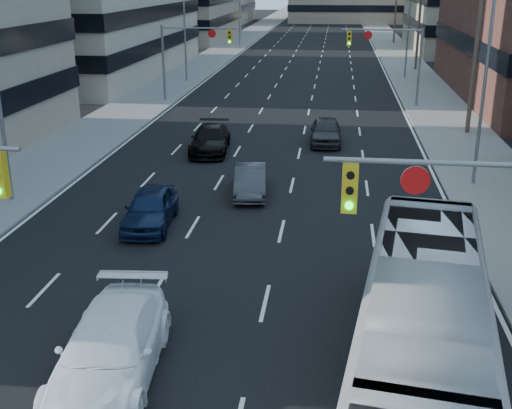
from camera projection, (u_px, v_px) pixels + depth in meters
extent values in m
cube|color=black|center=(319.00, 26.00, 130.44)|extent=(18.00, 300.00, 0.02)
cube|color=slate|center=(263.00, 26.00, 131.75)|extent=(5.00, 300.00, 0.15)
cube|color=slate|center=(377.00, 27.00, 129.10)|extent=(5.00, 300.00, 0.15)
cylinder|color=slate|center=(477.00, 164.00, 13.65)|extent=(6.50, 0.12, 0.12)
cube|color=gold|center=(350.00, 188.00, 14.17)|extent=(0.35, 0.28, 1.10)
cylinder|color=black|center=(351.00, 175.00, 13.90)|extent=(0.18, 0.06, 0.18)
cylinder|color=black|center=(350.00, 191.00, 14.02)|extent=(0.18, 0.06, 0.18)
cylinder|color=#0CE526|center=(349.00, 206.00, 14.14)|extent=(0.18, 0.06, 0.18)
cylinder|color=white|center=(415.00, 180.00, 13.90)|extent=(0.64, 0.06, 0.64)
cylinder|color=slate|center=(163.00, 64.00, 51.11)|extent=(0.18, 0.18, 6.00)
cylinder|color=slate|center=(199.00, 28.00, 49.83)|extent=(6.00, 0.12, 0.12)
cube|color=gold|center=(230.00, 37.00, 49.77)|extent=(0.35, 0.28, 1.10)
cylinder|color=black|center=(229.00, 33.00, 49.50)|extent=(0.18, 0.06, 0.18)
cylinder|color=black|center=(229.00, 37.00, 49.62)|extent=(0.18, 0.06, 0.18)
cylinder|color=#0CE526|center=(230.00, 42.00, 49.74)|extent=(0.18, 0.06, 0.18)
cylinder|color=white|center=(212.00, 34.00, 49.82)|extent=(0.64, 0.06, 0.64)
cylinder|color=slate|center=(419.00, 68.00, 48.81)|extent=(0.18, 0.18, 6.00)
cylinder|color=slate|center=(382.00, 30.00, 48.22)|extent=(6.00, 0.12, 0.12)
cube|color=gold|center=(349.00, 38.00, 48.71)|extent=(0.35, 0.28, 1.10)
cylinder|color=black|center=(349.00, 34.00, 48.44)|extent=(0.18, 0.06, 0.18)
cylinder|color=black|center=(349.00, 38.00, 48.56)|extent=(0.18, 0.06, 0.18)
cylinder|color=#0CE526|center=(349.00, 43.00, 48.68)|extent=(0.18, 0.06, 0.18)
cylinder|color=white|center=(368.00, 35.00, 48.44)|extent=(0.64, 0.06, 0.64)
cylinder|color=#4C3D2D|center=(476.00, 47.00, 39.30)|extent=(0.28, 0.28, 11.00)
cylinder|color=#4C3D2D|center=(419.00, 18.00, 67.35)|extent=(0.28, 0.28, 11.00)
cylinder|color=#4C3D2D|center=(396.00, 6.00, 95.40)|extent=(0.28, 0.28, 11.00)
cylinder|color=slate|center=(185.00, 34.00, 60.02)|extent=(0.16, 0.16, 9.00)
cylinder|color=slate|center=(240.00, 14.00, 92.75)|extent=(0.16, 0.16, 9.00)
cylinder|color=slate|center=(484.00, 93.00, 29.55)|extent=(0.16, 0.16, 9.00)
cylinder|color=slate|center=(408.00, 32.00, 62.27)|extent=(0.16, 0.16, 9.00)
imported|color=white|center=(111.00, 348.00, 15.95)|extent=(2.82, 5.95, 1.68)
imported|color=#BABABA|center=(423.00, 329.00, 15.21)|extent=(4.42, 12.25, 3.34)
imported|color=#0D1A37|center=(150.00, 208.00, 25.85)|extent=(2.09, 4.57, 1.52)
imported|color=#353538|center=(250.00, 181.00, 29.58)|extent=(1.88, 4.22, 1.35)
imported|color=black|center=(210.00, 139.00, 36.84)|extent=(2.49, 5.28, 1.49)
imported|color=#2B2B2D|center=(326.00, 131.00, 38.72)|extent=(1.93, 4.60, 1.55)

